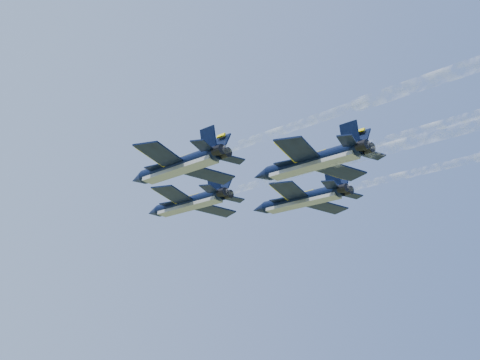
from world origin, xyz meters
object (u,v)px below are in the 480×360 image
jet_right (301,200)px  jet_slot (311,162)px  jet_lead (188,203)px  jet_left (178,166)px

jet_right → jet_slot: size_ratio=1.00×
jet_lead → jet_slot: same height
jet_lead → jet_left: 16.16m
jet_slot → jet_lead: bearing=88.3°
jet_lead → jet_left: same height
jet_left → jet_slot: size_ratio=1.00×
jet_lead → jet_slot: size_ratio=1.00×
jet_slot → jet_right: bearing=45.4°
jet_slot → jet_left: bearing=130.7°
jet_left → jet_slot: 16.14m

